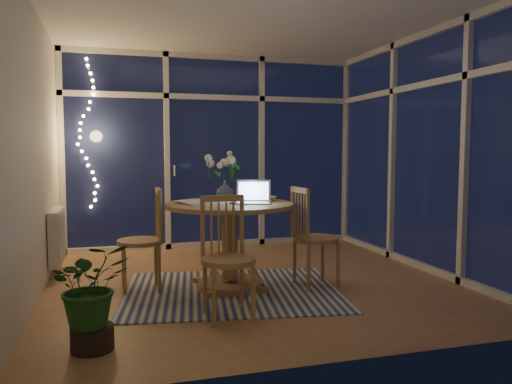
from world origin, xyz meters
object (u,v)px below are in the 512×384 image
Objects in this scene: chair_left at (140,239)px; laptop at (253,191)px; chair_front at (228,257)px; chair_right at (316,236)px; flower_vase at (225,189)px; potted_plant at (91,293)px; dining_table at (230,246)px.

chair_left is 3.03× the size of laptop.
chair_left reaches higher than chair_front.
flower_vase is at bearing 54.28° from chair_right.
potted_plant is (-1.23, -1.51, -0.55)m from flower_vase.
laptop is (1.01, -0.30, 0.45)m from chair_left.
dining_table is at bearing 168.88° from laptop.
chair_front is at bearing -103.73° from dining_table.
chair_right is 3.05× the size of laptop.
laptop reaches higher than potted_plant.
laptop is at bearing -29.47° from dining_table.
chair_right is 2.27m from potted_plant.
dining_table is 1.24× the size of chair_left.
chair_right is (0.82, -0.14, 0.08)m from dining_table.
dining_table is 1.23× the size of chair_right.
dining_table is at bearing 75.79° from chair_right.
chair_left is at bearing 74.11° from chair_right.
flower_vase is (0.23, 1.15, 0.44)m from chair_front.
laptop is at bearing 37.22° from potted_plant.
chair_right is 0.77m from laptop.
chair_left reaches higher than dining_table.
dining_table is at bearing 73.87° from chair_front.
chair_right is at bearing -31.24° from flower_vase.
chair_left is 0.96m from flower_vase.
chair_front reaches higher than potted_plant.
dining_table is 5.74× the size of flower_vase.
chair_right reaches higher than dining_table.
flower_vase is 2.03m from potted_plant.
chair_right is 1.22m from chair_front.
chair_left is 1.15m from laptop.
flower_vase reaches higher than dining_table.
potted_plant is (-0.39, -1.36, -0.11)m from chair_left.
dining_table is 3.75× the size of laptop.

